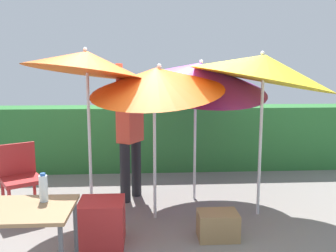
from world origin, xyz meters
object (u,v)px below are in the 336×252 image
object	(u,v)px
person_vendor	(130,133)
bottle_water	(43,188)
umbrella_rainbow	(198,75)
umbrella_yellow	(157,80)
cooler_box	(102,222)
chair_plastic	(20,175)
crate_cardboard	(218,225)
umbrella_orange	(263,68)
folding_table	(22,218)
umbrella_navy	(86,62)

from	to	relation	value
person_vendor	bottle_water	world-z (taller)	person_vendor
umbrella_rainbow	umbrella_yellow	size ratio (longest dim) A/B	1.06
umbrella_yellow	cooler_box	world-z (taller)	umbrella_yellow
umbrella_rainbow	umbrella_yellow	xyz separation A→B (m)	(-0.58, -0.64, -0.04)
chair_plastic	crate_cardboard	bearing A→B (deg)	-18.50
person_vendor	cooler_box	distance (m)	1.51
chair_plastic	umbrella_orange	bearing A→B (deg)	-2.61
cooler_box	umbrella_yellow	bearing A→B (deg)	46.45
chair_plastic	folding_table	size ratio (longest dim) A/B	1.11
umbrella_rainbow	person_vendor	distance (m)	1.22
cooler_box	chair_plastic	bearing A→B (deg)	143.06
person_vendor	folding_table	size ratio (longest dim) A/B	2.35
umbrella_rainbow	folding_table	bearing A→B (deg)	-129.48
person_vendor	chair_plastic	xyz separation A→B (m)	(-1.34, -0.49, -0.42)
umbrella_rainbow	bottle_water	xyz separation A→B (m)	(-1.55, -1.91, -0.90)
umbrella_orange	crate_cardboard	world-z (taller)	umbrella_orange
umbrella_rainbow	folding_table	xyz separation A→B (m)	(-1.69, -2.05, -1.10)
folding_table	bottle_water	world-z (taller)	bottle_water
umbrella_orange	cooler_box	world-z (taller)	umbrella_orange
person_vendor	chair_plastic	size ratio (longest dim) A/B	2.11
umbrella_orange	chair_plastic	size ratio (longest dim) A/B	2.41
person_vendor	cooler_box	xyz separation A→B (m)	(-0.24, -1.32, -0.70)
bottle_water	crate_cardboard	bearing A→B (deg)	23.44
folding_table	bottle_water	size ratio (longest dim) A/B	3.33
umbrella_yellow	umbrella_navy	bearing A→B (deg)	172.12
cooler_box	bottle_water	xyz separation A→B (m)	(-0.38, -0.65, 0.60)
umbrella_yellow	crate_cardboard	xyz separation A→B (m)	(0.63, -0.58, -1.54)
crate_cardboard	umbrella_navy	bearing A→B (deg)	154.62
umbrella_yellow	cooler_box	xyz separation A→B (m)	(-0.59, -0.62, -1.45)
umbrella_navy	cooler_box	world-z (taller)	umbrella_navy
umbrella_yellow	person_vendor	world-z (taller)	umbrella_yellow
umbrella_rainbow	crate_cardboard	xyz separation A→B (m)	(0.05, -1.22, -1.58)
crate_cardboard	folding_table	size ratio (longest dim) A/B	0.53
person_vendor	crate_cardboard	distance (m)	1.79
bottle_water	umbrella_orange	bearing A→B (deg)	30.87
person_vendor	bottle_water	size ratio (longest dim) A/B	7.83
umbrella_rainbow	chair_plastic	bearing A→B (deg)	-169.05
cooler_box	crate_cardboard	bearing A→B (deg)	2.24
umbrella_navy	umbrella_rainbow	bearing A→B (deg)	20.63
umbrella_orange	umbrella_yellow	world-z (taller)	umbrella_orange
person_vendor	crate_cardboard	size ratio (longest dim) A/B	4.40
person_vendor	crate_cardboard	xyz separation A→B (m)	(0.98, -1.27, -0.79)
umbrella_orange	person_vendor	distance (m)	1.95
umbrella_orange	bottle_water	bearing A→B (deg)	-149.13
chair_plastic	bottle_water	xyz separation A→B (m)	(0.72, -1.47, 0.32)
crate_cardboard	bottle_water	world-z (taller)	bottle_water
umbrella_orange	umbrella_navy	world-z (taller)	umbrella_navy
umbrella_navy	crate_cardboard	size ratio (longest dim) A/B	5.05
cooler_box	umbrella_orange	bearing A→B (deg)	20.37
chair_plastic	umbrella_rainbow	bearing A→B (deg)	10.95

